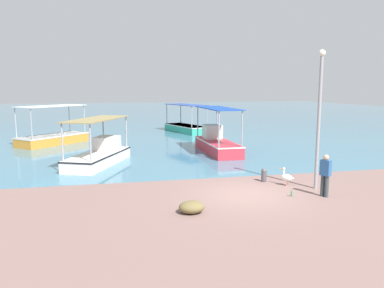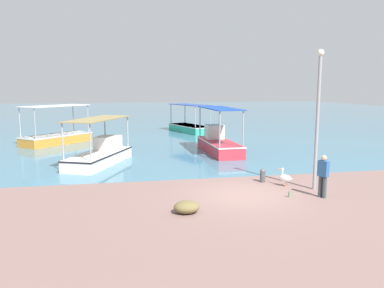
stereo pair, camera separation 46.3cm
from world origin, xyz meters
name	(u,v)px [view 1 (the left image)]	position (x,y,z in m)	size (l,w,h in m)	color
ground	(248,195)	(0.00, 0.00, 0.00)	(120.00, 120.00, 0.00)	#7C5E58
harbor_water	(144,114)	(0.00, 48.00, 0.00)	(110.00, 90.00, 0.00)	teal
fishing_boat_near_left	(217,142)	(1.55, 9.92, 0.66)	(1.88, 5.67, 2.96)	#BE2E3A
fishing_boat_near_right	(100,154)	(-5.98, 7.52, 0.60)	(3.75, 5.58, 2.58)	white
fishing_boat_far_right	(53,137)	(-9.68, 15.99, 0.55)	(5.14, 5.32, 2.92)	orange
fishing_boat_center	(186,127)	(1.74, 21.43, 0.52)	(3.56, 5.68, 2.66)	teal
pelican	(287,177)	(2.16, 0.95, 0.38)	(0.56, 0.71, 0.80)	#E0997A
lamp_post	(319,112)	(3.17, 0.28, 3.26)	(0.28, 0.28, 5.81)	gray
mooring_bollard	(264,174)	(1.47, 1.84, 0.34)	(0.26, 0.26, 0.64)	#47474C
fisherman_standing	(325,174)	(2.87, -0.88, 0.91)	(0.38, 0.46, 1.69)	#364044
net_pile	(192,207)	(-2.68, -1.70, 0.21)	(0.90, 0.77, 0.43)	brown
glass_bottle	(292,194)	(1.61, -0.60, 0.11)	(0.07, 0.07, 0.27)	#3F7F4C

